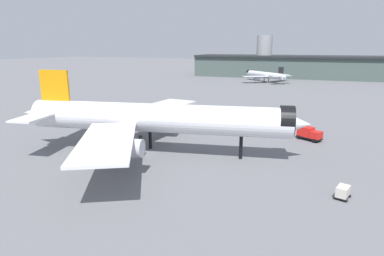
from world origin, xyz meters
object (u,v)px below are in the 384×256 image
service_truck_front (309,133)px  traffic_cone_wingtip (99,120)px  traffic_cone_near_nose (340,187)px  baggage_cart_trailing (343,192)px  airliner_far_taxiway (265,75)px  airliner_near_gate (156,119)px

service_truck_front → traffic_cone_wingtip: bearing=-148.6°
traffic_cone_wingtip → service_truck_front: bearing=4.8°
traffic_cone_near_nose → traffic_cone_wingtip: bearing=162.0°
service_truck_front → baggage_cart_trailing: size_ratio=2.21×
service_truck_front → baggage_cart_trailing: (7.51, -29.27, -0.61)m
traffic_cone_near_nose → airliner_far_taxiway: bearing=106.9°
airliner_far_taxiway → traffic_cone_near_nose: 151.63m
traffic_cone_near_nose → airliner_near_gate: bearing=175.7°
airliner_far_taxiway → traffic_cone_near_nose: (43.98, -145.06, -3.94)m
service_truck_front → traffic_cone_wingtip: size_ratio=9.78×
airliner_near_gate → airliner_far_taxiway: 142.85m
traffic_cone_near_nose → baggage_cart_trailing: bearing=-84.2°
airliner_far_taxiway → baggage_cart_trailing: (44.34, -148.59, -3.25)m
airliner_far_taxiway → traffic_cone_wingtip: airliner_far_taxiway is taller
service_truck_front → baggage_cart_trailing: bearing=-49.0°
airliner_near_gate → traffic_cone_wingtip: bearing=134.7°
airliner_far_taxiway → service_truck_front: airliner_far_taxiway is taller
service_truck_front → baggage_cart_trailing: service_truck_front is taller
baggage_cart_trailing → airliner_near_gate: bearing=93.6°
airliner_near_gate → baggage_cart_trailing: size_ratio=21.59×
airliner_near_gate → traffic_cone_wingtip: 36.07m
baggage_cart_trailing → traffic_cone_near_nose: (-0.36, 3.53, -0.69)m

